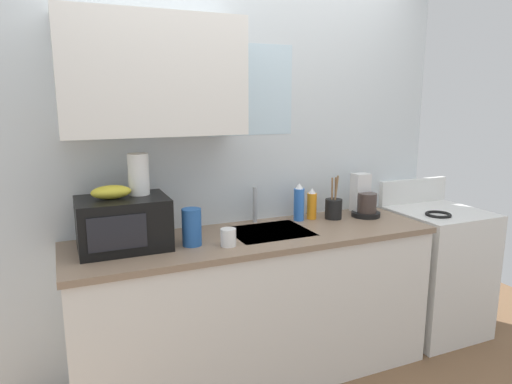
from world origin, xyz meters
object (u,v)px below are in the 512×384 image
microwave (123,223)px  cereal_canister (192,227)px  banana_bunch (111,192)px  dish_soap_bottle_blue (299,203)px  stove_range (435,270)px  utensil_crock (334,208)px  dish_soap_bottle_orange (312,204)px  mug_white (228,237)px  coffee_maker (364,200)px  paper_towel_roll (139,174)px

microwave → cereal_canister: bearing=-16.1°
banana_bunch → dish_soap_bottle_blue: (1.16, 0.12, -0.19)m
stove_range → utensil_crock: size_ratio=3.75×
dish_soap_bottle_orange → stove_range: bearing=-10.2°
banana_bunch → mug_white: bearing=-18.6°
dish_soap_bottle_orange → cereal_canister: 0.90m
stove_range → microwave: (-2.15, 0.04, 0.58)m
banana_bunch → coffee_maker: 1.64m
coffee_maker → dish_soap_bottle_orange: bearing=169.8°
stove_range → dish_soap_bottle_blue: size_ratio=4.44×
paper_towel_roll → stove_range: bearing=-2.7°
coffee_maker → utensil_crock: utensil_crock is taller
stove_range → mug_white: bearing=-175.0°
cereal_canister → mug_white: size_ratio=2.11×
dish_soap_bottle_blue → utensil_crock: bearing=-13.0°
paper_towel_roll → coffee_maker: 1.50m
paper_towel_roll → utensil_crock: 1.28m
stove_range → paper_towel_roll: (-2.05, 0.10, 0.82)m
coffee_maker → dish_soap_bottle_blue: bearing=172.0°
cereal_canister → mug_white: (0.17, -0.09, -0.05)m
coffee_maker → mug_white: 1.09m
paper_towel_roll → coffee_maker: size_ratio=0.79×
stove_range → dish_soap_bottle_blue: 1.19m
banana_bunch → dish_soap_bottle_orange: bearing=5.6°
microwave → utensil_crock: 1.35m
stove_range → paper_towel_roll: size_ratio=4.91×
paper_towel_roll → cereal_canister: 0.40m
microwave → mug_white: (0.51, -0.19, -0.09)m
banana_bunch → coffee_maker: banana_bunch is taller
microwave → dish_soap_bottle_blue: microwave is taller
coffee_maker → dish_soap_bottle_blue: (-0.46, 0.06, 0.01)m
coffee_maker → cereal_canister: (-1.23, -0.16, -0.00)m
banana_bunch → utensil_crock: bearing=2.9°
coffee_maker → dish_soap_bottle_orange: (-0.36, 0.07, -0.01)m
cereal_canister → utensil_crock: size_ratio=0.70×
utensil_crock → mug_white: bearing=-162.6°
mug_white → microwave: bearing=159.9°
dish_soap_bottle_blue → utensil_crock: (0.23, -0.05, -0.04)m
dish_soap_bottle_orange → cereal_canister: (-0.87, -0.22, 0.00)m
mug_white → utensil_crock: (0.83, 0.26, 0.02)m
utensil_crock → coffee_maker: bearing=-2.9°
dish_soap_bottle_blue → utensil_crock: utensil_crock is taller
coffee_maker → cereal_canister: coffee_maker is taller
dish_soap_bottle_blue → utensil_crock: size_ratio=0.84×
utensil_crock → dish_soap_bottle_orange: bearing=158.1°
paper_towel_roll → utensil_crock: paper_towel_roll is taller
dish_soap_bottle_orange → utensil_crock: bearing=-21.9°
stove_range → utensil_crock: bearing=171.8°
paper_towel_roll → cereal_canister: (0.24, -0.15, -0.28)m
microwave → dish_soap_bottle_orange: size_ratio=2.25×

